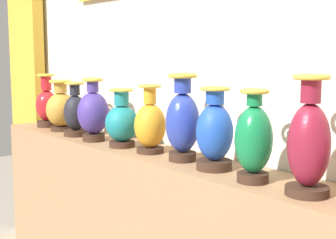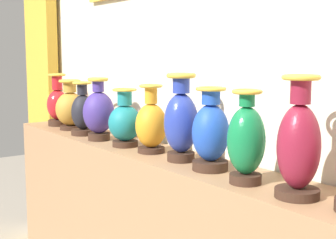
{
  "view_description": "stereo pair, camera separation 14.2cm",
  "coord_description": "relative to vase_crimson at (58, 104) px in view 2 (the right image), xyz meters",
  "views": [
    {
      "loc": [
        1.71,
        -1.42,
        1.5
      ],
      "look_at": [
        0.0,
        0.0,
        1.2
      ],
      "focal_mm": 51.83,
      "sensor_mm": 36.0,
      "label": 1
    },
    {
      "loc": [
        1.8,
        -1.31,
        1.5
      ],
      "look_at": [
        0.0,
        0.0,
        1.2
      ],
      "focal_mm": 51.83,
      "sensor_mm": 36.0,
      "label": 2
    }
  ],
  "objects": [
    {
      "name": "vase_crimson",
      "position": [
        0.0,
        0.0,
        0.0
      ],
      "size": [
        0.14,
        0.14,
        0.35
      ],
      "color": "#382319",
      "rests_on": "display_shelf"
    },
    {
      "name": "vase_amber",
      "position": [
        1.1,
        0.0,
        -0.01
      ],
      "size": [
        0.15,
        0.15,
        0.33
      ],
      "color": "#382319",
      "rests_on": "display_shelf"
    },
    {
      "name": "vase_cobalt",
      "position": [
        1.34,
        0.0,
        0.04
      ],
      "size": [
        0.15,
        0.15,
        0.39
      ],
      "color": "#382319",
      "rests_on": "display_shelf"
    },
    {
      "name": "back_wall",
      "position": [
        1.21,
        0.25,
        0.3
      ],
      "size": [
        4.51,
        0.14,
        2.9
      ],
      "color": "beige",
      "rests_on": "ground_plane"
    },
    {
      "name": "vase_teal",
      "position": [
        0.89,
        -0.02,
        -0.02
      ],
      "size": [
        0.17,
        0.17,
        0.3
      ],
      "color": "#382319",
      "rests_on": "display_shelf"
    },
    {
      "name": "vase_indigo",
      "position": [
        0.65,
        -0.04,
        0.01
      ],
      "size": [
        0.17,
        0.17,
        0.35
      ],
      "color": "#382319",
      "rests_on": "display_shelf"
    },
    {
      "name": "curtain_gold",
      "position": [
        -0.59,
        0.13,
        0.05
      ],
      "size": [
        0.44,
        0.08,
        2.43
      ],
      "primitive_type": "cube",
      "color": "gold",
      "rests_on": "ground_plane"
    },
    {
      "name": "vase_emerald",
      "position": [
        1.78,
        -0.04,
        0.02
      ],
      "size": [
        0.14,
        0.14,
        0.35
      ],
      "color": "#382319",
      "rests_on": "display_shelf"
    },
    {
      "name": "vase_onyx",
      "position": [
        0.44,
        -0.03,
        -0.01
      ],
      "size": [
        0.14,
        0.14,
        0.31
      ],
      "color": "#382319",
      "rests_on": "display_shelf"
    },
    {
      "name": "vase_sapphire",
      "position": [
        1.55,
        -0.01,
        0.01
      ],
      "size": [
        0.15,
        0.15,
        0.34
      ],
      "color": "#382319",
      "rests_on": "display_shelf"
    },
    {
      "name": "vase_ochre",
      "position": [
        0.21,
        -0.01,
        -0.0
      ],
      "size": [
        0.18,
        0.18,
        0.32
      ],
      "color": "#382319",
      "rests_on": "display_shelf"
    },
    {
      "name": "vase_burgundy",
      "position": [
        2.01,
        -0.03,
        0.03
      ],
      "size": [
        0.15,
        0.15,
        0.41
      ],
      "color": "#382319",
      "rests_on": "display_shelf"
    }
  ]
}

